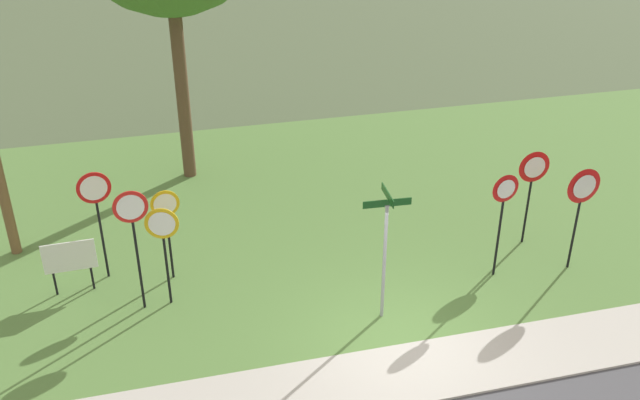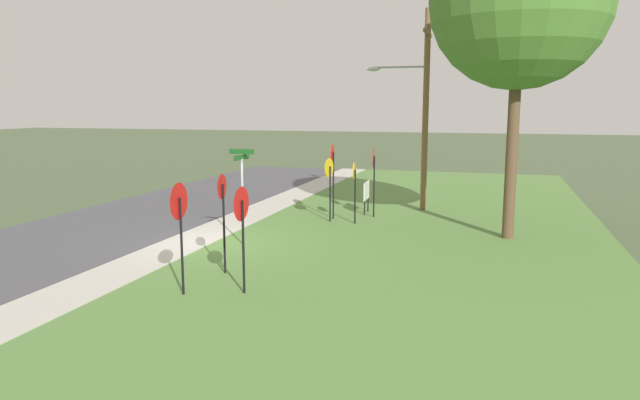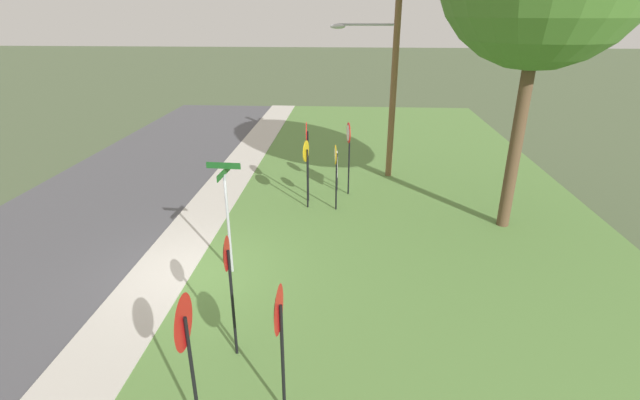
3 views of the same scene
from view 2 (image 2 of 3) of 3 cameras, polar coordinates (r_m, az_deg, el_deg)
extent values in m
plane|color=#4C5B3D|center=(18.20, -10.46, -4.28)|extent=(160.00, 160.00, 0.00)
cube|color=#4C4C51|center=(20.80, -22.32, -3.12)|extent=(44.00, 6.40, 0.01)
cube|color=#BCB7AD|center=(18.57, -12.66, -3.99)|extent=(44.00, 1.60, 0.06)
cube|color=#567F3D|center=(16.40, 8.63, -5.65)|extent=(44.00, 12.00, 0.04)
cylinder|color=black|center=(21.01, 1.00, 0.58)|extent=(0.06, 0.06, 2.02)
cylinder|color=gold|center=(20.90, 0.90, 3.18)|extent=(0.68, 0.14, 0.69)
cylinder|color=white|center=(20.91, 0.85, 3.18)|extent=(0.53, 0.09, 0.54)
cylinder|color=black|center=(21.52, 1.32, 1.42)|extent=(0.06, 0.06, 2.49)
cylinder|color=red|center=(21.40, 1.23, 4.59)|extent=(0.69, 0.09, 0.69)
cylinder|color=white|center=(21.40, 1.18, 4.59)|extent=(0.54, 0.05, 0.54)
cylinder|color=black|center=(21.93, 5.33, 1.30)|extent=(0.06, 0.06, 2.31)
cylinder|color=red|center=(21.82, 5.27, 4.17)|extent=(0.71, 0.14, 0.72)
cylinder|color=white|center=(21.82, 5.22, 4.18)|extent=(0.55, 0.10, 0.56)
cylinder|color=black|center=(20.67, 3.46, 0.33)|extent=(0.06, 0.06, 1.95)
cylinder|color=gold|center=(20.56, 3.38, 2.88)|extent=(0.62, 0.09, 0.62)
cylinder|color=white|center=(20.57, 3.33, 2.89)|extent=(0.48, 0.06, 0.48)
cylinder|color=black|center=(13.19, -13.43, -4.47)|extent=(0.06, 0.06, 2.18)
cone|color=red|center=(13.01, -13.75, -0.13)|extent=(0.82, 0.07, 0.82)
cone|color=silver|center=(13.02, -13.83, -0.13)|extent=(0.56, 0.04, 0.56)
cylinder|color=black|center=(13.03, -7.54, -4.63)|extent=(0.06, 0.06, 2.11)
cone|color=red|center=(12.85, -7.80, -0.38)|extent=(0.77, 0.05, 0.77)
cone|color=white|center=(12.86, -7.88, -0.38)|extent=(0.52, 0.03, 0.52)
cylinder|color=black|center=(14.65, -9.41, -2.84)|extent=(0.06, 0.06, 2.26)
cone|color=red|center=(14.48, -9.66, 1.30)|extent=(0.64, 0.09, 0.64)
cone|color=white|center=(14.49, -9.73, 1.30)|extent=(0.43, 0.06, 0.44)
cylinder|color=#9EA0A8|center=(17.58, -7.61, -0.25)|extent=(0.07, 0.07, 2.58)
cylinder|color=#9EA0A8|center=(17.42, -7.70, 3.98)|extent=(0.09, 0.09, 0.03)
cube|color=#19511E|center=(17.41, -7.70, 4.18)|extent=(0.96, 0.08, 0.15)
cube|color=#19511E|center=(17.40, -7.72, 4.74)|extent=(0.07, 0.82, 0.15)
cylinder|color=brown|center=(23.59, 10.34, 8.56)|extent=(0.24, 0.24, 7.90)
cube|color=brown|center=(23.75, 10.55, 15.82)|extent=(2.10, 0.12, 0.12)
cylinder|color=gray|center=(24.61, 10.79, 15.81)|extent=(0.09, 0.09, 0.10)
cylinder|color=gray|center=(22.93, 10.31, 16.32)|extent=(0.09, 0.09, 0.10)
cylinder|color=#9EA0A8|center=(23.78, 7.85, 12.81)|extent=(0.08, 2.13, 0.08)
ellipsoid|color=#B7B7BC|center=(23.97, 5.27, 12.69)|extent=(0.40, 0.56, 0.18)
cylinder|color=black|center=(23.20, 4.74, -0.46)|extent=(0.05, 0.05, 0.55)
cylinder|color=black|center=(22.45, 4.40, -0.78)|extent=(0.05, 0.05, 0.55)
cube|color=white|center=(22.72, 4.59, 0.93)|extent=(1.10, 0.07, 0.70)
cylinder|color=brown|center=(19.09, 18.36, 5.24)|extent=(0.36, 0.36, 5.98)
camera|label=1|loc=(27.55, -26.86, 18.48)|focal=39.76mm
camera|label=3|loc=(7.66, -19.83, 23.47)|focal=25.39mm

